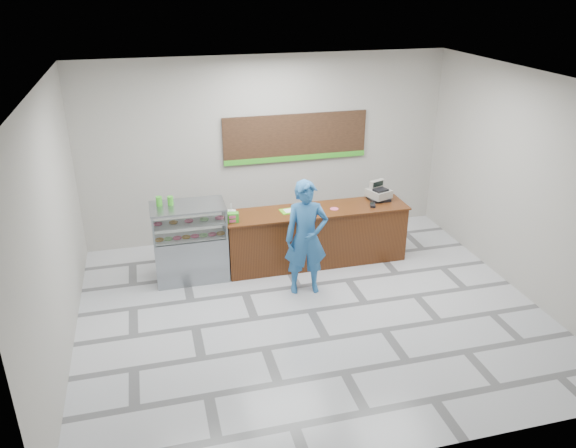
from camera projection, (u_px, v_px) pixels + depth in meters
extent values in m
plane|color=silver|center=(311.00, 311.00, 8.72)|extent=(7.00, 7.00, 0.00)
plane|color=#B2ADA3|center=(267.00, 149.00, 10.66)|extent=(7.00, 0.00, 7.00)
plane|color=silver|center=(315.00, 82.00, 7.30)|extent=(7.00, 7.00, 0.00)
cube|color=#5B2A11|center=(316.00, 237.00, 10.01)|extent=(3.20, 0.70, 1.00)
cube|color=#5B2A11|center=(317.00, 210.00, 9.80)|extent=(3.26, 0.76, 0.03)
cube|color=gray|center=(191.00, 256.00, 9.54)|extent=(1.20, 0.70, 0.80)
cube|color=white|center=(189.00, 221.00, 9.28)|extent=(1.20, 0.70, 0.50)
cube|color=gray|center=(187.00, 206.00, 9.17)|extent=(1.22, 0.72, 0.03)
cube|color=silver|center=(190.00, 234.00, 9.37)|extent=(1.14, 0.64, 0.02)
cube|color=silver|center=(189.00, 221.00, 9.27)|extent=(1.14, 0.64, 0.02)
torus|color=#AA742B|center=(159.00, 238.00, 9.15)|extent=(0.15, 0.15, 0.05)
torus|color=#8FCC76|center=(168.00, 237.00, 9.19)|extent=(0.15, 0.15, 0.05)
torus|color=#D74E72|center=(177.00, 236.00, 9.22)|extent=(0.15, 0.15, 0.05)
torus|color=#AA742B|center=(186.00, 235.00, 9.25)|extent=(0.15, 0.15, 0.05)
torus|color=#D74E72|center=(194.00, 234.00, 9.29)|extent=(0.15, 0.15, 0.05)
torus|color=#8FCC76|center=(203.00, 233.00, 9.32)|extent=(0.15, 0.15, 0.05)
torus|color=#D74E72|center=(212.00, 232.00, 9.35)|extent=(0.15, 0.15, 0.05)
torus|color=#AA742B|center=(220.00, 231.00, 9.38)|extent=(0.15, 0.15, 0.05)
torus|color=#D74E72|center=(157.00, 220.00, 9.19)|extent=(0.15, 0.15, 0.05)
torus|color=#AA742B|center=(173.00, 219.00, 9.25)|extent=(0.15, 0.15, 0.05)
torus|color=#D74E72|center=(188.00, 217.00, 9.31)|extent=(0.15, 0.15, 0.05)
torus|color=#8FCC76|center=(203.00, 216.00, 9.36)|extent=(0.15, 0.15, 0.05)
torus|color=#D74E72|center=(218.00, 215.00, 9.42)|extent=(0.15, 0.15, 0.05)
cube|color=black|center=(296.00, 137.00, 10.67)|extent=(2.80, 0.05, 0.90)
cube|color=green|center=(296.00, 158.00, 10.81)|extent=(2.80, 0.02, 0.10)
cube|color=black|center=(378.00, 198.00, 10.21)|extent=(0.35, 0.35, 0.05)
cube|color=gray|center=(379.00, 193.00, 10.17)|extent=(0.46, 0.47, 0.14)
cube|color=black|center=(381.00, 190.00, 10.08)|extent=(0.29, 0.25, 0.04)
cube|color=gray|center=(377.00, 184.00, 10.21)|extent=(0.31, 0.19, 0.14)
cube|color=black|center=(378.00, 184.00, 10.16)|extent=(0.22, 0.09, 0.09)
cube|color=black|center=(373.00, 205.00, 9.92)|extent=(0.13, 0.19, 0.04)
cube|color=#67D821|center=(290.00, 211.00, 9.71)|extent=(0.36, 0.28, 0.02)
cube|color=white|center=(291.00, 210.00, 9.71)|extent=(0.26, 0.19, 0.00)
cube|color=white|center=(231.00, 214.00, 9.44)|extent=(0.17, 0.17, 0.12)
cylinder|color=silver|center=(232.00, 214.00, 9.44)|extent=(0.09, 0.09, 0.13)
cube|color=green|center=(233.00, 217.00, 9.27)|extent=(0.19, 0.14, 0.16)
cylinder|color=#D74E72|center=(334.00, 209.00, 9.81)|extent=(0.15, 0.15, 0.00)
cylinder|color=green|center=(159.00, 201.00, 9.13)|extent=(0.10, 0.10, 0.16)
cylinder|color=green|center=(170.00, 201.00, 9.16)|extent=(0.10, 0.10, 0.15)
imported|color=#2864A2|center=(306.00, 238.00, 8.92)|extent=(0.74, 0.53, 1.90)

